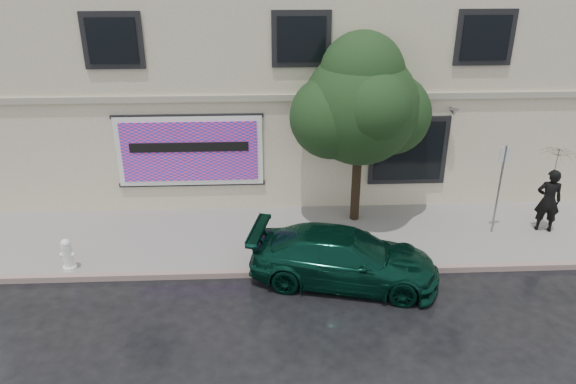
{
  "coord_description": "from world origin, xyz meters",
  "views": [
    {
      "loc": [
        -1.04,
        -10.33,
        7.89
      ],
      "look_at": [
        -0.48,
        2.2,
        1.98
      ],
      "focal_mm": 35.0,
      "sensor_mm": 36.0,
      "label": 1
    }
  ],
  "objects_px": {
    "fire_hydrant": "(68,255)",
    "pedestrian": "(548,200)",
    "street_tree": "(360,108)",
    "car": "(344,258)"
  },
  "relations": [
    {
      "from": "car",
      "to": "street_tree",
      "type": "relative_size",
      "value": 0.92
    },
    {
      "from": "car",
      "to": "pedestrian",
      "type": "distance_m",
      "value": 6.29
    },
    {
      "from": "street_tree",
      "to": "fire_hydrant",
      "type": "bearing_deg",
      "value": -162.52
    },
    {
      "from": "car",
      "to": "pedestrian",
      "type": "relative_size",
      "value": 2.46
    },
    {
      "from": "pedestrian",
      "to": "car",
      "type": "bearing_deg",
      "value": 33.87
    },
    {
      "from": "street_tree",
      "to": "fire_hydrant",
      "type": "distance_m",
      "value": 8.43
    },
    {
      "from": "street_tree",
      "to": "fire_hydrant",
      "type": "xyz_separation_m",
      "value": [
        -7.53,
        -2.37,
        -2.96
      ]
    },
    {
      "from": "car",
      "to": "pedestrian",
      "type": "height_order",
      "value": "pedestrian"
    },
    {
      "from": "pedestrian",
      "to": "street_tree",
      "type": "xyz_separation_m",
      "value": [
        -5.22,
        0.92,
        2.45
      ]
    },
    {
      "from": "fire_hydrant",
      "to": "pedestrian",
      "type": "bearing_deg",
      "value": 1.07
    }
  ]
}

